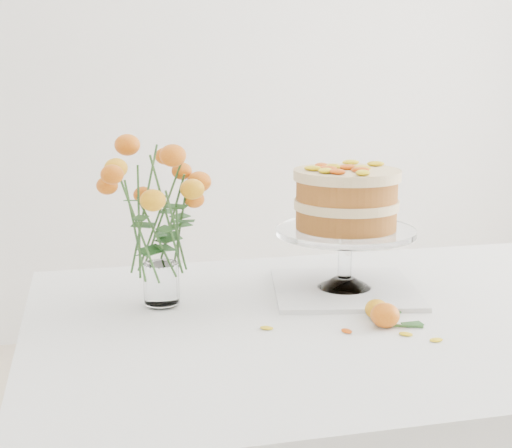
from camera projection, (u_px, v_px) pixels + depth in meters
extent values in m
cube|color=white|center=(211.00, 45.00, 3.22)|extent=(4.00, 0.04, 2.70)
cube|color=tan|center=(385.00, 322.00, 1.45)|extent=(1.40, 0.90, 0.04)
cylinder|color=tan|center=(81.00, 438.00, 1.74)|extent=(0.06, 0.06, 0.71)
cube|color=silver|center=(385.00, 312.00, 1.44)|extent=(1.42, 0.92, 0.01)
cube|color=silver|center=(314.00, 293.00, 1.90)|extent=(1.42, 0.01, 0.20)
cube|color=silver|center=(21.00, 395.00, 1.30)|extent=(0.01, 0.92, 0.20)
cube|color=white|center=(344.00, 289.00, 1.57)|extent=(0.36, 0.36, 0.01)
cylinder|color=white|center=(345.00, 256.00, 1.55)|extent=(0.03, 0.03, 0.10)
cylinder|color=white|center=(346.00, 231.00, 1.54)|extent=(0.30, 0.30, 0.01)
cylinder|color=#AB5326|center=(346.00, 218.00, 1.53)|extent=(0.25, 0.25, 0.04)
cylinder|color=beige|center=(346.00, 204.00, 1.53)|extent=(0.26, 0.26, 0.02)
cylinder|color=#AB5326|center=(347.00, 190.00, 1.52)|extent=(0.25, 0.25, 0.04)
cylinder|color=beige|center=(347.00, 175.00, 1.51)|extent=(0.26, 0.26, 0.02)
cylinder|color=white|center=(162.00, 304.00, 1.47)|extent=(0.06, 0.06, 0.01)
cylinder|color=white|center=(161.00, 283.00, 1.46)|extent=(0.07, 0.07, 0.08)
ellipsoid|color=#F6AD15|center=(377.00, 309.00, 1.39)|extent=(0.05, 0.05, 0.04)
cylinder|color=#2D5522|center=(390.00, 315.00, 1.41)|extent=(0.05, 0.02, 0.00)
ellipsoid|color=#CD4F0A|center=(385.00, 315.00, 1.34)|extent=(0.06, 0.06, 0.05)
cylinder|color=#2D5522|center=(405.00, 327.00, 1.34)|extent=(0.06, 0.03, 0.01)
ellipsoid|color=yellow|center=(347.00, 331.00, 1.32)|extent=(0.03, 0.02, 0.00)
ellipsoid|color=yellow|center=(406.00, 334.00, 1.30)|extent=(0.03, 0.02, 0.00)
ellipsoid|color=yellow|center=(436.00, 340.00, 1.27)|extent=(0.03, 0.02, 0.00)
ellipsoid|color=yellow|center=(267.00, 328.00, 1.33)|extent=(0.03, 0.02, 0.00)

